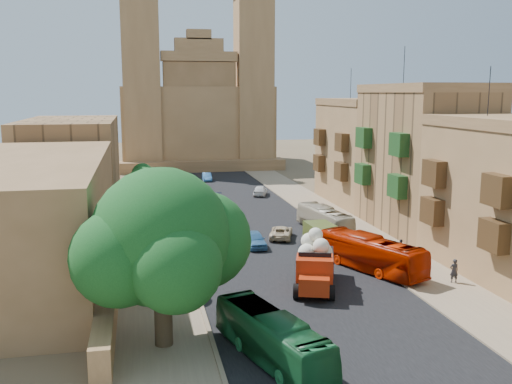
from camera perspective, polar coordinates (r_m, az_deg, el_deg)
name	(u,v)px	position (r m, az deg, el deg)	size (l,w,h in m)	color
ground	(364,362)	(29.54, 10.79, -16.36)	(260.00, 260.00, 0.00)	brown
road_surface	(248,225)	(56.87, -0.82, -3.29)	(14.00, 140.00, 0.01)	black
sidewalk_east	(338,220)	(59.37, 8.23, -2.83)	(5.00, 140.00, 0.01)	#836E55
sidewalk_west	(151,229)	(55.90, -10.45, -3.69)	(5.00, 140.00, 0.01)	#836E55
kerb_east	(315,221)	(58.56, 5.92, -2.90)	(0.25, 140.00, 0.12)	#836E55
kerb_west	(177,227)	(55.99, -7.89, -3.54)	(0.25, 140.00, 0.12)	#836E55
townhouse_c	(423,158)	(56.34, 16.34, 3.31)	(9.00, 14.00, 17.40)	#956C43
townhouse_d	(365,151)	(69.01, 10.85, 4.05)	(9.00, 14.00, 15.90)	olive
west_wall	(115,250)	(46.03, -13.91, -5.62)	(1.00, 40.00, 1.80)	olive
west_building_low	(33,217)	(43.91, -21.37, -2.33)	(10.00, 28.00, 8.40)	brown
west_building_mid	(72,163)	(69.24, -17.94, 2.80)	(10.00, 22.00, 10.00)	#956C43
church	(196,112)	(103.57, -6.01, 7.93)	(28.00, 22.50, 36.30)	olive
ficus_tree	(163,242)	(29.36, -9.30, -4.94)	(9.36, 8.61, 9.36)	#3B2D1D
street_tree_a	(149,246)	(37.67, -10.65, -5.34)	(3.11, 3.11, 4.78)	#3B2D1D
street_tree_b	(146,212)	(49.40, -10.95, -2.01)	(2.87, 2.87, 4.41)	#3B2D1D
street_tree_c	(144,183)	(61.10, -11.17, 0.85)	(3.46, 3.46, 5.33)	#3B2D1D
street_tree_d	(143,174)	(73.08, -11.28, 1.74)	(2.77, 2.77, 4.26)	#3B2D1D
red_truck	(315,263)	(38.86, 5.91, -7.03)	(4.39, 7.00, 3.87)	#B42B0D
olive_pickup	(324,238)	(48.38, 6.79, -4.55)	(2.40, 4.89, 1.98)	#3F4B1C
bus_green_north	(272,337)	(28.72, 1.60, -14.31)	(2.02, 8.65, 2.41)	#1A5E30
bus_red_east	(371,254)	(43.04, 11.39, -6.06)	(2.18, 9.30, 2.59)	#B41D00
bus_cream_east	(324,220)	(54.06, 6.86, -2.78)	(1.98, 8.46, 2.36)	#BCAE93
car_blue_a	(255,239)	(48.66, -0.13, -4.76)	(1.57, 3.91, 1.33)	teal
car_white_a	(207,213)	(59.59, -4.95, -2.12)	(1.29, 3.70, 1.22)	silver
car_cream	(281,232)	(51.60, 2.53, -4.03)	(1.87, 4.05, 1.12)	beige
car_dkblue	(217,199)	(67.37, -3.93, -0.75)	(1.55, 3.81, 1.10)	#16284B
car_white_b	(260,190)	(72.85, 0.43, 0.16)	(1.54, 3.83, 1.30)	silver
car_blue_b	(207,177)	(85.43, -4.93, 1.52)	(1.24, 3.56, 1.17)	#4186CF
pedestrian_a	(454,271)	(42.03, 19.19, -7.45)	(0.62, 0.40, 1.69)	#28262A
pedestrian_c	(401,249)	(46.90, 14.27, -5.51)	(0.90, 0.37, 1.54)	#323138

